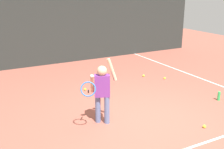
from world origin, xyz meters
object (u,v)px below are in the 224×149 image
tennis_player (102,89)px  tennis_ball_0 (144,76)px  tennis_ball_1 (204,126)px  tennis_ball_6 (165,78)px  water_bottle (219,96)px  tennis_ball_3 (85,89)px

tennis_player → tennis_ball_0: size_ratio=20.46×
tennis_ball_1 → tennis_ball_6: bearing=66.3°
water_bottle → tennis_ball_1: size_ratio=3.33×
water_bottle → tennis_ball_6: (-0.13, 1.94, -0.08)m
water_bottle → tennis_ball_1: bearing=-147.3°
tennis_ball_1 → tennis_ball_6: size_ratio=1.00×
tennis_ball_1 → tennis_ball_3: bearing=112.2°
tennis_player → tennis_ball_0: bearing=64.8°
tennis_player → tennis_ball_1: size_ratio=20.46×
tennis_ball_0 → tennis_ball_1: same height
tennis_player → tennis_ball_3: 2.08m
tennis_ball_0 → tennis_ball_3: (-2.07, -0.26, 0.00)m
tennis_player → tennis_ball_1: (1.68, -1.15, -0.69)m
water_bottle → tennis_ball_1: 1.63m
tennis_player → tennis_ball_0: tennis_player is taller
tennis_ball_1 → tennis_ball_3: 3.31m
tennis_ball_3 → tennis_ball_1: bearing=-67.8°
water_bottle → tennis_ball_1: (-1.37, -0.88, -0.08)m
tennis_player → tennis_ball_6: bearing=53.6°
water_bottle → tennis_ball_0: water_bottle is taller
water_bottle → tennis_ball_0: bearing=102.8°
water_bottle → tennis_ball_6: size_ratio=3.33×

